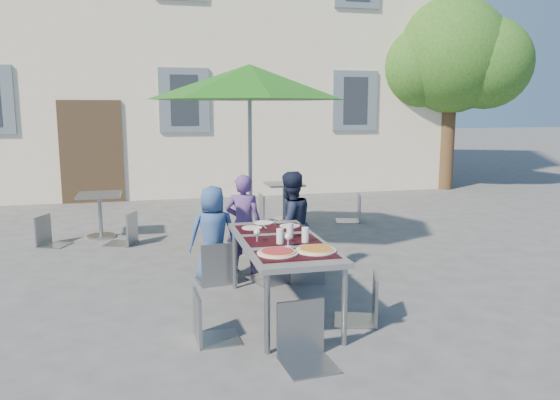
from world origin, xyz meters
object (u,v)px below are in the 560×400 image
object	(u,v)px
dining_table	(282,246)
chair_3	(207,288)
cafe_table_0	(100,208)
bg_chair_l_1	(267,191)
chair_4	(366,270)
pizza_near_left	(277,252)
bg_chair_r_1	(354,191)
bg_chair_r_0	(125,209)
chair_2	(308,239)
chair_5	(305,298)
bg_chair_l_0	(47,212)
child_0	(213,234)
pizza_near_right	(316,250)
child_1	(243,224)
child_2	(290,225)
chair_0	(216,237)
cafe_table_1	(284,196)
chair_1	(276,231)
patio_umbrella	(250,83)

from	to	relation	value
dining_table	chair_3	size ratio (longest dim) A/B	2.18
dining_table	cafe_table_0	distance (m)	4.33
dining_table	bg_chair_l_1	size ratio (longest dim) A/B	1.84
chair_4	pizza_near_left	bearing A→B (deg)	-174.54
pizza_near_left	bg_chair_r_1	distance (m)	5.17
bg_chair_r_0	chair_3	bearing A→B (deg)	-77.67
chair_2	chair_3	xyz separation A→B (m)	(-1.32, -1.39, -0.04)
chair_4	bg_chair_l_1	distance (m)	4.61
chair_4	bg_chair_l_1	world-z (taller)	bg_chair_l_1
chair_4	bg_chair_r_1	size ratio (longest dim) A/B	0.94
chair_3	chair_5	xyz separation A→B (m)	(0.72, -0.58, 0.05)
bg_chair_l_0	child_0	bearing A→B (deg)	-46.71
pizza_near_left	bg_chair_l_0	world-z (taller)	bg_chair_l_0
pizza_near_right	cafe_table_0	xyz separation A→B (m)	(-2.22, 4.31, -0.30)
cafe_table_0	bg_chair_l_1	world-z (taller)	bg_chair_l_1
child_1	bg_chair_l_1	xyz separation A→B (m)	(0.91, 2.77, -0.03)
child_2	bg_chair_r_0	xyz separation A→B (m)	(-1.99, 2.13, -0.10)
chair_0	cafe_table_0	distance (m)	3.13
child_1	cafe_table_1	distance (m)	3.27
chair_1	cafe_table_0	world-z (taller)	chair_1
chair_5	cafe_table_1	xyz separation A→B (m)	(1.21, 5.51, -0.09)
patio_umbrella	bg_chair_r_1	size ratio (longest dim) A/B	2.95
child_1	chair_3	size ratio (longest dim) A/B	1.46
dining_table	chair_2	world-z (taller)	chair_2
patio_umbrella	chair_0	bearing A→B (deg)	-115.62
bg_chair_r_0	cafe_table_1	size ratio (longest dim) A/B	1.36
cafe_table_0	pizza_near_right	bearing A→B (deg)	-62.80
chair_2	chair_4	size ratio (longest dim) A/B	1.02
child_0	bg_chair_l_0	distance (m)	3.20
chair_3	bg_chair_l_0	xyz separation A→B (m)	(-1.94, 3.97, 0.01)
child_1	chair_2	bearing A→B (deg)	160.96
chair_4	bg_chair_r_1	distance (m)	4.72
chair_0	bg_chair_r_1	bearing A→B (deg)	46.08
chair_5	bg_chair_r_0	size ratio (longest dim) A/B	0.99
bg_chair_l_0	bg_chair_r_0	size ratio (longest dim) A/B	0.93
bg_chair_r_0	cafe_table_1	xyz separation A→B (m)	(2.75, 1.17, -0.10)
chair_5	bg_chair_l_1	xyz separation A→B (m)	(0.85, 5.27, 0.05)
pizza_near_right	chair_1	world-z (taller)	chair_1
pizza_near_right	chair_1	bearing A→B (deg)	91.22
bg_chair_l_0	bg_chair_r_1	bearing A→B (deg)	6.24
dining_table	pizza_near_left	size ratio (longest dim) A/B	5.02
child_2	chair_5	world-z (taller)	child_2
chair_2	bg_chair_l_0	distance (m)	4.16
chair_0	cafe_table_1	bearing A→B (deg)	63.79
pizza_near_left	cafe_table_1	world-z (taller)	pizza_near_left
chair_0	chair_5	xyz separation A→B (m)	(0.44, -2.15, -0.02)
pizza_near_left	chair_3	bearing A→B (deg)	179.84
pizza_near_left	chair_0	bearing A→B (deg)	102.63
bg_chair_r_1	child_0	bearing A→B (deg)	-134.90
bg_chair_l_1	patio_umbrella	bearing A→B (deg)	-109.82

